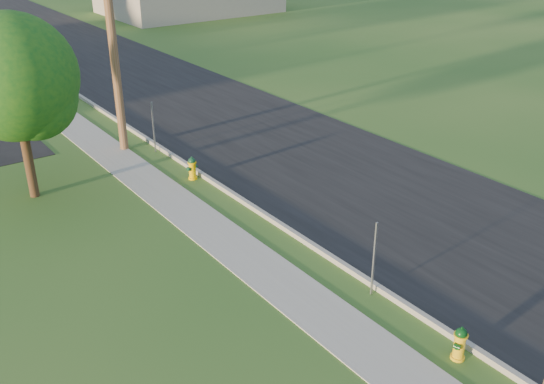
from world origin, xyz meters
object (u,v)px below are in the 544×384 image
object	(u,v)px
tree_verge	(18,82)
utility_pole_mid	(110,20)
hydrant_near	(460,343)
hydrant_far	(59,82)
hydrant_mid	(192,168)

from	to	relation	value
tree_verge	utility_pole_mid	bearing A→B (deg)	29.70
hydrant_near	hydrant_far	size ratio (longest dim) A/B	1.04
hydrant_mid	hydrant_far	size ratio (longest dim) A/B	1.06
utility_pole_mid	tree_verge	size ratio (longest dim) A/B	1.65
utility_pole_mid	hydrant_mid	world-z (taller)	utility_pole_mid
tree_verge	hydrant_far	distance (m)	13.55
utility_pole_mid	hydrant_mid	distance (m)	6.18
utility_pole_mid	tree_verge	world-z (taller)	utility_pole_mid
tree_verge	hydrant_far	size ratio (longest dim) A/B	7.56
hydrant_mid	hydrant_far	world-z (taller)	hydrant_mid
hydrant_mid	utility_pole_mid	bearing A→B (deg)	100.18
hydrant_near	hydrant_far	xyz separation A→B (m)	(0.11, 25.46, -0.02)
utility_pole_mid	tree_verge	xyz separation A→B (m)	(-4.04, -2.31, -1.13)
hydrant_near	hydrant_mid	size ratio (longest dim) A/B	0.98
hydrant_near	hydrant_mid	bearing A→B (deg)	89.59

